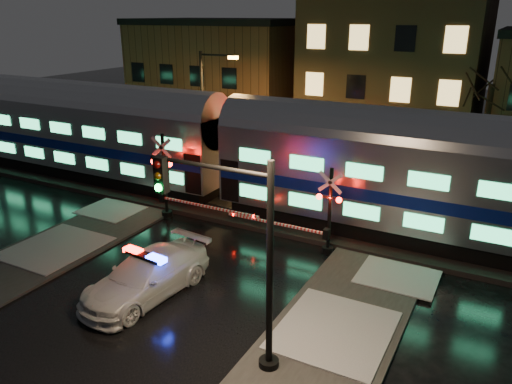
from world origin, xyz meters
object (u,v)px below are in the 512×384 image
at_px(crossing_signal_left, 170,185).
at_px(streetlight, 206,107).
at_px(crossing_signal_right, 320,219).
at_px(traffic_light, 237,259).
at_px(police_car, 146,276).

xyz_separation_m(crossing_signal_left, streetlight, (-2.14, 6.69, 2.68)).
distance_m(crossing_signal_right, crossing_signal_left, 8.03).
distance_m(crossing_signal_right, traffic_light, 8.12).
height_order(traffic_light, streetlight, streetlight).
bearing_deg(crossing_signal_left, traffic_light, -42.94).
bearing_deg(traffic_light, streetlight, 119.80).
xyz_separation_m(traffic_light, streetlight, (-10.65, 14.60, 1.09)).
bearing_deg(streetlight, police_car, -65.88).
height_order(police_car, crossing_signal_right, crossing_signal_right).
relative_size(police_car, traffic_light, 0.88).
relative_size(crossing_signal_right, crossing_signal_left, 0.89).
relative_size(crossing_signal_right, traffic_light, 0.86).
bearing_deg(police_car, streetlight, 120.17).
height_order(crossing_signal_right, crossing_signal_left, crossing_signal_left).
relative_size(crossing_signal_left, traffic_light, 0.97).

